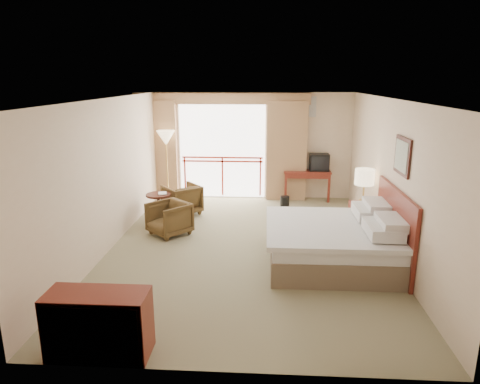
# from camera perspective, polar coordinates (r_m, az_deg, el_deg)

# --- Properties ---
(floor) EXTENTS (7.00, 7.00, 0.00)m
(floor) POSITION_cam_1_polar(r_m,az_deg,el_deg) (8.00, 0.94, -7.37)
(floor) COLOR #7F7855
(floor) RESTS_ON ground
(ceiling) EXTENTS (7.00, 7.00, 0.00)m
(ceiling) POSITION_cam_1_polar(r_m,az_deg,el_deg) (7.41, 1.03, 12.33)
(ceiling) COLOR white
(ceiling) RESTS_ON wall_back
(wall_back) EXTENTS (5.00, 0.00, 5.00)m
(wall_back) POSITION_cam_1_polar(r_m,az_deg,el_deg) (11.03, 1.79, 6.14)
(wall_back) COLOR beige
(wall_back) RESTS_ON ground
(wall_front) EXTENTS (5.00, 0.00, 5.00)m
(wall_front) POSITION_cam_1_polar(r_m,az_deg,el_deg) (4.26, -1.11, -8.43)
(wall_front) COLOR beige
(wall_front) RESTS_ON ground
(wall_left) EXTENTS (0.00, 7.00, 7.00)m
(wall_left) POSITION_cam_1_polar(r_m,az_deg,el_deg) (8.09, -17.00, 2.25)
(wall_left) COLOR beige
(wall_left) RESTS_ON ground
(wall_right) EXTENTS (0.00, 7.00, 7.00)m
(wall_right) POSITION_cam_1_polar(r_m,az_deg,el_deg) (7.90, 19.43, 1.74)
(wall_right) COLOR beige
(wall_right) RESTS_ON ground
(balcony_door) EXTENTS (2.40, 0.00, 2.40)m
(balcony_door) POSITION_cam_1_polar(r_m,az_deg,el_deg) (11.09, -2.38, 5.40)
(balcony_door) COLOR white
(balcony_door) RESTS_ON wall_back
(balcony_railing) EXTENTS (2.09, 0.03, 1.02)m
(balcony_railing) POSITION_cam_1_polar(r_m,az_deg,el_deg) (11.14, -2.37, 3.41)
(balcony_railing) COLOR #A8230E
(balcony_railing) RESTS_ON wall_back
(curtain_left) EXTENTS (1.00, 0.26, 2.50)m
(curtain_left) POSITION_cam_1_polar(r_m,az_deg,el_deg) (11.24, -10.88, 5.53)
(curtain_left) COLOR #956A46
(curtain_left) RESTS_ON wall_back
(curtain_right) EXTENTS (1.00, 0.26, 2.50)m
(curtain_right) POSITION_cam_1_polar(r_m,az_deg,el_deg) (10.91, 6.25, 5.43)
(curtain_right) COLOR #956A46
(curtain_right) RESTS_ON wall_back
(valance) EXTENTS (4.40, 0.22, 0.28)m
(valance) POSITION_cam_1_polar(r_m,az_deg,el_deg) (10.85, -2.51, 12.36)
(valance) COLOR #956A46
(valance) RESTS_ON wall_back
(hvac_vent) EXTENTS (0.50, 0.04, 0.50)m
(hvac_vent) POSITION_cam_1_polar(r_m,az_deg,el_deg) (10.93, 8.78, 11.17)
(hvac_vent) COLOR silver
(hvac_vent) RESTS_ON wall_back
(bed) EXTENTS (2.13, 2.06, 0.97)m
(bed) POSITION_cam_1_polar(r_m,az_deg,el_deg) (7.39, 12.48, -6.52)
(bed) COLOR brown
(bed) RESTS_ON floor
(headboard) EXTENTS (0.06, 2.10, 1.30)m
(headboard) POSITION_cam_1_polar(r_m,az_deg,el_deg) (7.52, 19.89, -4.51)
(headboard) COLOR maroon
(headboard) RESTS_ON wall_right
(framed_art) EXTENTS (0.04, 0.72, 0.60)m
(framed_art) POSITION_cam_1_polar(r_m,az_deg,el_deg) (7.23, 20.81, 4.51)
(framed_art) COLOR black
(framed_art) RESTS_ON wall_right
(nightstand) EXTENTS (0.48, 0.56, 0.63)m
(nightstand) POSITION_cam_1_polar(r_m,az_deg,el_deg) (8.89, 15.95, -3.48)
(nightstand) COLOR maroon
(nightstand) RESTS_ON floor
(table_lamp) EXTENTS (0.38, 0.38, 0.67)m
(table_lamp) POSITION_cam_1_polar(r_m,az_deg,el_deg) (8.72, 16.28, 1.85)
(table_lamp) COLOR tan
(table_lamp) RESTS_ON nightstand
(phone) EXTENTS (0.20, 0.17, 0.08)m
(phone) POSITION_cam_1_polar(r_m,az_deg,el_deg) (8.63, 16.00, -1.55)
(phone) COLOR black
(phone) RESTS_ON nightstand
(desk) EXTENTS (1.18, 0.57, 0.77)m
(desk) POSITION_cam_1_polar(r_m,az_deg,el_deg) (11.11, 8.86, 2.09)
(desk) COLOR maroon
(desk) RESTS_ON floor
(tv) EXTENTS (0.47, 0.38, 0.43)m
(tv) POSITION_cam_1_polar(r_m,az_deg,el_deg) (11.01, 10.52, 3.92)
(tv) COLOR black
(tv) RESTS_ON desk
(coffee_maker) EXTENTS (0.15, 0.15, 0.29)m
(coffee_maker) POSITION_cam_1_polar(r_m,az_deg,el_deg) (10.97, 7.12, 3.64)
(coffee_maker) COLOR black
(coffee_maker) RESTS_ON desk
(cup) EXTENTS (0.08, 0.08, 0.10)m
(cup) POSITION_cam_1_polar(r_m,az_deg,el_deg) (10.95, 7.91, 3.10)
(cup) COLOR white
(cup) RESTS_ON desk
(wastebasket) EXTENTS (0.25, 0.25, 0.28)m
(wastebasket) POSITION_cam_1_polar(r_m,az_deg,el_deg) (10.41, 5.98, -1.31)
(wastebasket) COLOR black
(wastebasket) RESTS_ON floor
(armchair_far) EXTENTS (1.04, 1.04, 0.68)m
(armchair_far) POSITION_cam_1_polar(r_m,az_deg,el_deg) (10.03, -7.67, -2.83)
(armchair_far) COLOR #443018
(armchair_far) RESTS_ON floor
(armchair_near) EXTENTS (1.01, 1.01, 0.66)m
(armchair_near) POSITION_cam_1_polar(r_m,az_deg,el_deg) (8.76, -9.34, -5.55)
(armchair_near) COLOR #443018
(armchair_near) RESTS_ON floor
(side_table) EXTENTS (0.54, 0.54, 0.59)m
(side_table) POSITION_cam_1_polar(r_m,az_deg,el_deg) (9.53, -10.79, -1.37)
(side_table) COLOR black
(side_table) RESTS_ON floor
(book) EXTENTS (0.23, 0.28, 0.02)m
(book) POSITION_cam_1_polar(r_m,az_deg,el_deg) (9.48, -10.85, -0.26)
(book) COLOR white
(book) RESTS_ON side_table
(floor_lamp) EXTENTS (0.46, 0.46, 1.79)m
(floor_lamp) POSITION_cam_1_polar(r_m,az_deg,el_deg) (10.84, -9.84, 6.77)
(floor_lamp) COLOR tan
(floor_lamp) RESTS_ON floor
(dresser) EXTENTS (1.13, 0.48, 0.76)m
(dresser) POSITION_cam_1_polar(r_m,az_deg,el_deg) (5.25, -18.34, -16.38)
(dresser) COLOR maroon
(dresser) RESTS_ON floor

